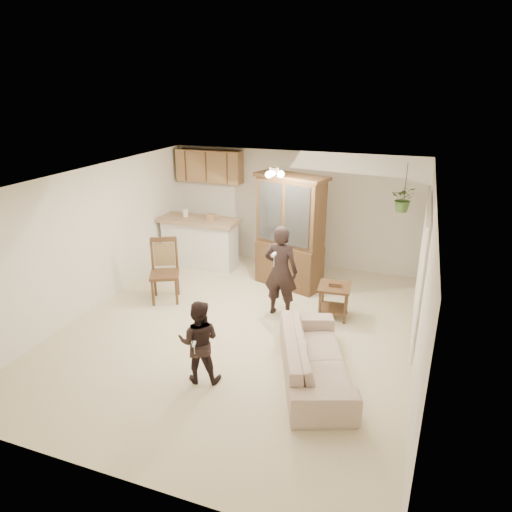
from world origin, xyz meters
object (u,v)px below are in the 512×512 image
(adult, at_px, (281,266))
(chair_hutch_left, at_px, (300,273))
(china_hutch, at_px, (290,233))
(side_table, at_px, (334,301))
(chair_bar, at_px, (165,284))
(sofa, at_px, (315,354))
(child, at_px, (199,336))
(chair_hutch_right, at_px, (281,267))

(adult, height_order, chair_hutch_left, adult)
(china_hutch, height_order, side_table, china_hutch)
(adult, bearing_deg, china_hutch, -79.78)
(side_table, relative_size, chair_bar, 0.56)
(sofa, height_order, china_hutch, china_hutch)
(adult, distance_m, china_hutch, 1.27)
(adult, bearing_deg, sofa, 122.42)
(adult, xyz_separation_m, china_hutch, (-0.20, 1.24, 0.20))
(china_hutch, xyz_separation_m, side_table, (1.10, -1.03, -0.80))
(child, height_order, chair_hutch_left, child)
(side_table, distance_m, chair_bar, 3.09)
(sofa, distance_m, chair_bar, 3.46)
(adult, relative_size, china_hutch, 0.81)
(sofa, bearing_deg, chair_hutch_right, 4.61)
(sofa, bearing_deg, child, 91.51)
(chair_hutch_right, bearing_deg, chair_hutch_left, 159.53)
(china_hutch, bearing_deg, sofa, -49.43)
(chair_hutch_right, bearing_deg, chair_bar, 39.13)
(child, height_order, side_table, child)
(sofa, relative_size, chair_hutch_left, 1.90)
(adult, distance_m, chair_hutch_right, 1.57)
(child, xyz_separation_m, chair_hutch_left, (0.49, 3.46, -0.40))
(adult, height_order, chair_hutch_right, adult)
(adult, relative_size, chair_hutch_left, 1.82)
(chair_bar, bearing_deg, sofa, -50.42)
(child, xyz_separation_m, side_table, (1.36, 2.41, -0.37))
(chair_bar, bearing_deg, chair_hutch_left, 7.49)
(side_table, bearing_deg, chair_bar, -172.33)
(child, distance_m, side_table, 2.79)
(adult, distance_m, side_table, 1.10)
(sofa, height_order, adult, adult)
(side_table, relative_size, chair_hutch_right, 0.60)
(child, bearing_deg, side_table, -134.31)
(sofa, distance_m, side_table, 1.83)
(child, relative_size, side_table, 2.08)
(side_table, bearing_deg, chair_hutch_right, 137.87)
(chair_hutch_left, distance_m, chair_hutch_right, 0.46)
(adult, bearing_deg, chair_hutch_right, -72.35)
(adult, relative_size, chair_bar, 1.54)
(china_hutch, distance_m, side_table, 1.71)
(chair_hutch_left, relative_size, chair_hutch_right, 0.91)
(chair_bar, bearing_deg, side_table, -18.58)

